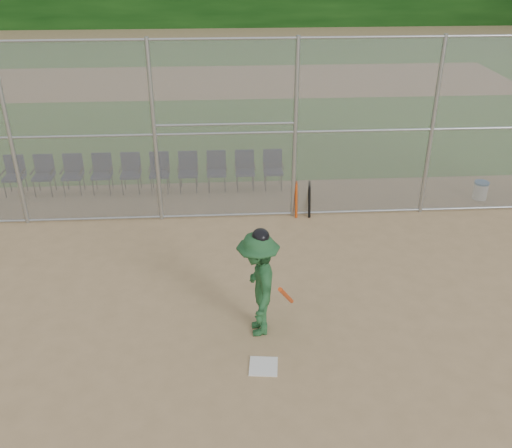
{
  "coord_description": "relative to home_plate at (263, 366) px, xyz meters",
  "views": [
    {
      "loc": [
        -0.57,
        -6.69,
        5.91
      ],
      "look_at": [
        0.0,
        2.5,
        1.1
      ],
      "focal_mm": 40.0,
      "sensor_mm": 36.0,
      "label": 1
    }
  ],
  "objects": [
    {
      "name": "ground",
      "position": [
        0.05,
        0.07,
        -0.01
      ],
      "size": [
        100.0,
        100.0,
        0.0
      ],
      "primitive_type": "plane",
      "color": "tan",
      "rests_on": "ground"
    },
    {
      "name": "grass_strip",
      "position": [
        0.05,
        18.07,
        -0.0
      ],
      "size": [
        100.0,
        100.0,
        0.0
      ],
      "primitive_type": "plane",
      "color": "#2B5F1C",
      "rests_on": "ground"
    },
    {
      "name": "dirt_patch_far",
      "position": [
        0.05,
        18.07,
        -0.0
      ],
      "size": [
        24.0,
        24.0,
        0.0
      ],
      "primitive_type": "plane",
      "color": "tan",
      "rests_on": "ground"
    },
    {
      "name": "backstop_fence",
      "position": [
        0.05,
        5.07,
        2.06
      ],
      "size": [
        16.09,
        0.09,
        4.0
      ],
      "color": "gray",
      "rests_on": "ground"
    },
    {
      "name": "home_plate",
      "position": [
        0.0,
        0.0,
        0.0
      ],
      "size": [
        0.47,
        0.47,
        0.02
      ],
      "primitive_type": "cube",
      "rotation": [
        0.0,
        0.0,
        -0.11
      ],
      "color": "silver",
      "rests_on": "ground"
    },
    {
      "name": "batter_at_plate",
      "position": [
        -0.02,
        0.89,
        0.9
      ],
      "size": [
        0.92,
        1.3,
        1.89
      ],
      "color": "#205029",
      "rests_on": "ground"
    },
    {
      "name": "water_cooler",
      "position": [
        5.72,
        5.68,
        0.22
      ],
      "size": [
        0.35,
        0.35,
        0.45
      ],
      "color": "white",
      "rests_on": "ground"
    },
    {
      "name": "spare_bats",
      "position": [
        1.26,
        5.02,
        0.41
      ],
      "size": [
        0.36,
        0.26,
        0.84
      ],
      "color": "#D84C14",
      "rests_on": "ground"
    },
    {
      "name": "chair_0",
      "position": [
        -5.66,
        6.63,
        0.47
      ],
      "size": [
        0.54,
        0.52,
        0.96
      ],
      "primitive_type": null,
      "color": "#0F1837",
      "rests_on": "ground"
    },
    {
      "name": "chair_1",
      "position": [
        -4.95,
        6.63,
        0.47
      ],
      "size": [
        0.54,
        0.52,
        0.96
      ],
      "primitive_type": null,
      "color": "#0F1837",
      "rests_on": "ground"
    },
    {
      "name": "chair_2",
      "position": [
        -4.24,
        6.63,
        0.47
      ],
      "size": [
        0.54,
        0.52,
        0.96
      ],
      "primitive_type": null,
      "color": "#0F1837",
      "rests_on": "ground"
    },
    {
      "name": "chair_3",
      "position": [
        -3.53,
        6.63,
        0.47
      ],
      "size": [
        0.54,
        0.52,
        0.96
      ],
      "primitive_type": null,
      "color": "#0F1837",
      "rests_on": "ground"
    },
    {
      "name": "chair_4",
      "position": [
        -2.82,
        6.63,
        0.47
      ],
      "size": [
        0.54,
        0.52,
        0.96
      ],
      "primitive_type": null,
      "color": "#0F1837",
      "rests_on": "ground"
    },
    {
      "name": "chair_5",
      "position": [
        -2.11,
        6.63,
        0.47
      ],
      "size": [
        0.54,
        0.52,
        0.96
      ],
      "primitive_type": null,
      "color": "#0F1837",
      "rests_on": "ground"
    },
    {
      "name": "chair_6",
      "position": [
        -1.4,
        6.63,
        0.47
      ],
      "size": [
        0.54,
        0.52,
        0.96
      ],
      "primitive_type": null,
      "color": "#0F1837",
      "rests_on": "ground"
    },
    {
      "name": "chair_7",
      "position": [
        -0.69,
        6.63,
        0.47
      ],
      "size": [
        0.54,
        0.52,
        0.96
      ],
      "primitive_type": null,
      "color": "#0F1837",
      "rests_on": "ground"
    },
    {
      "name": "chair_8",
      "position": [
        0.02,
        6.63,
        0.47
      ],
      "size": [
        0.54,
        0.52,
        0.96
      ],
      "primitive_type": null,
      "color": "#0F1837",
      "rests_on": "ground"
    },
    {
      "name": "chair_9",
      "position": [
        0.73,
        6.63,
        0.47
      ],
      "size": [
        0.54,
        0.52,
        0.96
      ],
      "primitive_type": null,
      "color": "#0F1837",
      "rests_on": "ground"
    }
  ]
}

